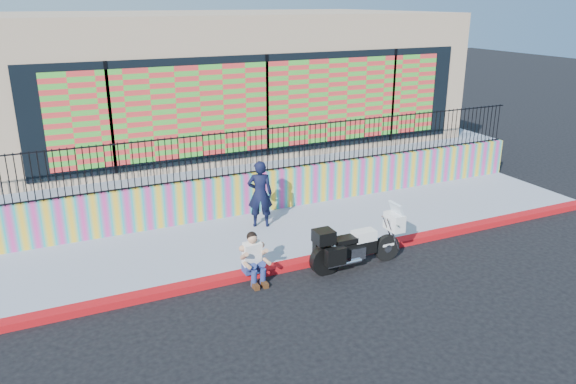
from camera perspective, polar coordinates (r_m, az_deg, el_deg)
ground at (r=13.06m, az=5.18°, el=-6.68°), size 90.00×90.00×0.00m
red_curb at (r=13.03m, az=5.19°, el=-6.39°), size 16.00×0.30×0.15m
sidewalk at (r=14.35m, az=1.89°, el=-3.85°), size 16.00×3.00×0.15m
mural_wall at (r=15.48m, az=-0.77°, el=0.36°), size 16.00×0.20×1.10m
metal_fence at (r=15.15m, az=-0.79°, el=4.49°), size 15.80×0.04×1.20m
elevated_platform at (r=20.07m, az=-6.82°, el=4.36°), size 16.00×10.00×1.25m
storefront_building at (r=19.37m, az=-6.91°, el=11.75°), size 14.00×8.06×4.00m
police_motorcycle at (r=12.43m, az=6.87°, el=-5.21°), size 2.20×0.73×1.37m
police_officer at (r=14.11m, az=-2.86°, el=-0.19°), size 0.74×0.62×1.72m
seated_man at (r=11.79m, az=-3.39°, el=-7.16°), size 0.54×0.71×1.06m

